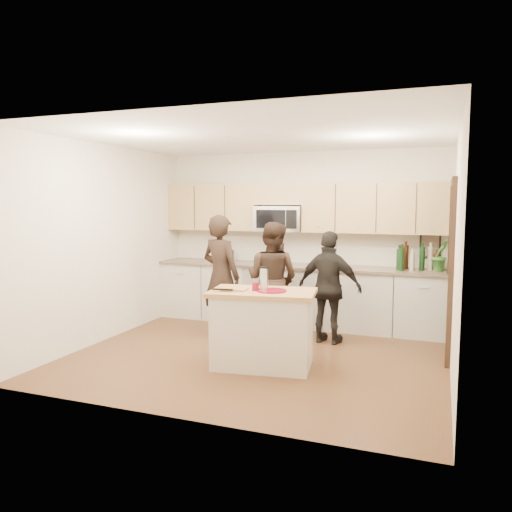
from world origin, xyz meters
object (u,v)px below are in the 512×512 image
at_px(woman_center, 272,280).
at_px(toaster, 223,256).
at_px(island, 263,328).
at_px(woman_left, 221,276).
at_px(woman_right, 330,287).

bearing_deg(woman_center, toaster, -25.14).
distance_m(island, toaster, 2.59).
bearing_deg(woman_left, woman_center, -142.90).
relative_size(island, woman_center, 0.79).
relative_size(toaster, woman_left, 0.17).
bearing_deg(woman_left, woman_right, -155.70).
xyz_separation_m(island, toaster, (-1.44, 2.08, 0.58)).
bearing_deg(woman_left, toaster, -49.74).
relative_size(island, woman_right, 0.84).
xyz_separation_m(woman_center, woman_right, (0.84, -0.06, -0.05)).
bearing_deg(toaster, woman_left, -67.00).
xyz_separation_m(toaster, woman_left, (0.43, -1.01, -0.17)).
bearing_deg(toaster, woman_right, -22.94).
bearing_deg(woman_right, woman_left, 16.90).
xyz_separation_m(toaster, woman_right, (1.95, -0.83, -0.27)).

